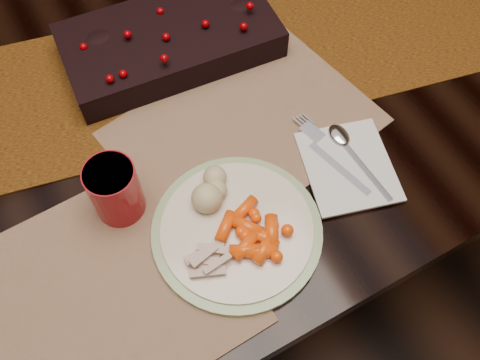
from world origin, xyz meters
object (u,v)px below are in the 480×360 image
placemat_main (244,127)px  dinner_plate (237,231)px  turkey_shreds (206,263)px  centerpiece (169,37)px  baby_carrots (258,224)px  dining_table (187,179)px  red_cup (115,190)px  napkin (348,166)px  mashed_potatoes (215,187)px

placemat_main → dinner_plate: 0.19m
turkey_shreds → centerpiece: bearing=71.7°
centerpiece → baby_carrots: 0.39m
dining_table → red_cup: red_cup is taller
red_cup → dinner_plate: bearing=-42.9°
centerpiece → red_cup: 0.32m
placemat_main → napkin: size_ratio=2.59×
dining_table → red_cup: (-0.17, -0.20, 0.43)m
placemat_main → dinner_plate: size_ratio=1.61×
placemat_main → dinner_plate: (-0.10, -0.16, 0.01)m
mashed_potatoes → red_cup: 0.14m
turkey_shreds → baby_carrots: bearing=9.5°
centerpiece → mashed_potatoes: 0.31m
red_cup → centerpiece: bearing=50.9°
mashed_potatoes → napkin: 0.22m
placemat_main → dinner_plate: dinner_plate is taller
dinner_plate → turkey_shreds: 0.07m
placemat_main → turkey_shreds: (-0.17, -0.19, 0.02)m
napkin → centerpiece: bearing=127.4°
placemat_main → dinner_plate: bearing=-132.9°
dinner_plate → turkey_shreds: size_ratio=3.82×
dinner_plate → baby_carrots: 0.04m
placemat_main → baby_carrots: (-0.07, -0.18, 0.03)m
centerpiece → napkin: size_ratio=2.37×
placemat_main → baby_carrots: size_ratio=3.45×
baby_carrots → dinner_plate: bearing=155.6°
mashed_potatoes → turkey_shreds: 0.11m
placemat_main → turkey_shreds: turkey_shreds is taller
centerpiece → napkin: 0.39m
napkin → dining_table: bearing=134.5°
baby_carrots → mashed_potatoes: size_ratio=1.43×
dining_table → turkey_shreds: 0.55m
dinner_plate → napkin: 0.21m
centerpiece → placemat_main: 0.22m
dining_table → napkin: size_ratio=11.43×
mashed_potatoes → dining_table: bearing=81.0°
dinner_plate → baby_carrots: baby_carrots is taller
dining_table → napkin: 0.52m
baby_carrots → turkey_shreds: size_ratio=1.78×
baby_carrots → centerpiece: bearing=84.1°
centerpiece → napkin: (0.14, -0.36, -0.03)m
dining_table → mashed_potatoes: bearing=-99.0°
dining_table → napkin: (0.17, -0.31, 0.38)m
centerpiece → placemat_main: centerpiece is taller
baby_carrots → napkin: (0.18, 0.03, -0.02)m
placemat_main → red_cup: red_cup is taller
dining_table → baby_carrots: size_ratio=15.21×
red_cup → dining_table: bearing=49.4°
centerpiece → red_cup: bearing=-129.1°
centerpiece → baby_carrots: bearing=-95.9°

